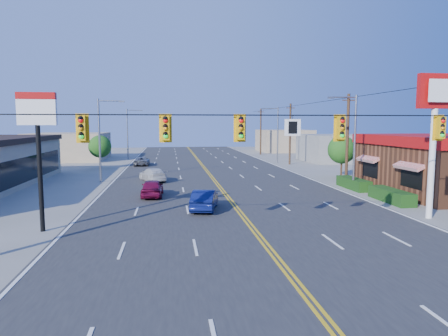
{
  "coord_description": "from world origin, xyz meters",
  "views": [
    {
      "loc": [
        -4.33,
        -17.55,
        5.61
      ],
      "look_at": [
        -0.17,
        12.99,
        2.2
      ],
      "focal_mm": 32.0,
      "sensor_mm": 36.0,
      "label": 1
    }
  ],
  "objects": [
    {
      "name": "road",
      "position": [
        0.0,
        20.0,
        0.03
      ],
      "size": [
        20.0,
        120.0,
        0.06
      ],
      "primitive_type": "cube",
      "color": "#2D2D30",
      "rests_on": "ground"
    },
    {
      "name": "bld_west_far",
      "position": [
        -20.0,
        48.0,
        2.1
      ],
      "size": [
        11.0,
        12.0,
        4.2
      ],
      "primitive_type": "cube",
      "color": "tan",
      "rests_on": "ground"
    },
    {
      "name": "pizza_hut_sign",
      "position": [
        -11.0,
        4.0,
        5.18
      ],
      "size": [
        1.9,
        0.3,
        6.85
      ],
      "color": "black",
      "rests_on": "ground"
    },
    {
      "name": "utility_pole_mid",
      "position": [
        12.2,
        36.0,
        4.2
      ],
      "size": [
        0.28,
        0.28,
        8.4
      ],
      "primitive_type": "cylinder",
      "color": "#47301E",
      "rests_on": "ground"
    },
    {
      "name": "car_magenta",
      "position": [
        -5.71,
        13.15,
        0.68
      ],
      "size": [
        1.7,
        4.0,
        1.35
      ],
      "primitive_type": "imported",
      "rotation": [
        0.0,
        0.0,
        3.12
      ],
      "color": "maroon",
      "rests_on": "ground"
    },
    {
      "name": "tree_west",
      "position": [
        -13.0,
        34.0,
        2.79
      ],
      "size": [
        2.8,
        2.8,
        4.2
      ],
      "color": "#47301E",
      "rests_on": "ground"
    },
    {
      "name": "utility_pole_far",
      "position": [
        12.2,
        54.0,
        4.2
      ],
      "size": [
        0.28,
        0.28,
        8.4
      ],
      "primitive_type": "cylinder",
      "color": "#47301E",
      "rests_on": "ground"
    },
    {
      "name": "car_white",
      "position": [
        -6.01,
        21.61,
        0.65
      ],
      "size": [
        3.17,
        4.8,
        1.29
      ],
      "primitive_type": "imported",
      "rotation": [
        0.0,
        0.0,
        3.47
      ],
      "color": "silver",
      "rests_on": "ground"
    },
    {
      "name": "bld_east_mid",
      "position": [
        22.0,
        40.0,
        2.0
      ],
      "size": [
        12.0,
        10.0,
        4.0
      ],
      "primitive_type": "cube",
      "color": "gray",
      "rests_on": "ground"
    },
    {
      "name": "kfc_pylon",
      "position": [
        11.0,
        4.0,
        6.04
      ],
      "size": [
        2.2,
        0.36,
        8.5
      ],
      "color": "white",
      "rests_on": "ground"
    },
    {
      "name": "tree_kfc_rear",
      "position": [
        13.5,
        22.0,
        2.93
      ],
      "size": [
        2.94,
        2.94,
        4.41
      ],
      "color": "#47301E",
      "rests_on": "ground"
    },
    {
      "name": "bld_east_far",
      "position": [
        19.0,
        62.0,
        2.2
      ],
      "size": [
        10.0,
        10.0,
        4.4
      ],
      "primitive_type": "cube",
      "color": "tan",
      "rests_on": "ground"
    },
    {
      "name": "car_silver",
      "position": [
        -8.1,
        36.93,
        0.59
      ],
      "size": [
        1.98,
        4.25,
        1.18
      ],
      "primitive_type": "imported",
      "rotation": [
        0.0,
        0.0,
        3.15
      ],
      "color": "gray",
      "rests_on": "ground"
    },
    {
      "name": "utility_pole_near",
      "position": [
        12.2,
        18.0,
        4.2
      ],
      "size": [
        0.28,
        0.28,
        8.4
      ],
      "primitive_type": "cylinder",
      "color": "#47301E",
      "rests_on": "ground"
    },
    {
      "name": "streetlight_ne",
      "position": [
        10.79,
        38.0,
        4.51
      ],
      "size": [
        2.55,
        0.25,
        8.0
      ],
      "color": "gray",
      "rests_on": "ground"
    },
    {
      "name": "car_blue",
      "position": [
        -2.13,
        7.92,
        0.66
      ],
      "size": [
        2.21,
        4.23,
        1.33
      ],
      "primitive_type": "imported",
      "rotation": [
        0.0,
        0.0,
        2.93
      ],
      "color": "#0D1651",
      "rests_on": "ground"
    },
    {
      "name": "ground",
      "position": [
        0.0,
        0.0,
        0.0
      ],
      "size": [
        160.0,
        160.0,
        0.0
      ],
      "primitive_type": "plane",
      "color": "gray",
      "rests_on": "ground"
    },
    {
      "name": "streetlight_se",
      "position": [
        10.79,
        14.0,
        4.51
      ],
      "size": [
        2.55,
        0.25,
        8.0
      ],
      "color": "gray",
      "rests_on": "ground"
    },
    {
      "name": "streetlight_sw",
      "position": [
        -10.79,
        22.0,
        4.51
      ],
      "size": [
        2.55,
        0.25,
        8.0
      ],
      "color": "gray",
      "rests_on": "ground"
    },
    {
      "name": "streetlight_nw",
      "position": [
        -10.79,
        48.0,
        4.51
      ],
      "size": [
        2.55,
        0.25,
        8.0
      ],
      "color": "gray",
      "rests_on": "ground"
    },
    {
      "name": "signal_span",
      "position": [
        -0.12,
        0.0,
        4.89
      ],
      "size": [
        24.32,
        0.34,
        9.0
      ],
      "color": "#47301E",
      "rests_on": "ground"
    }
  ]
}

